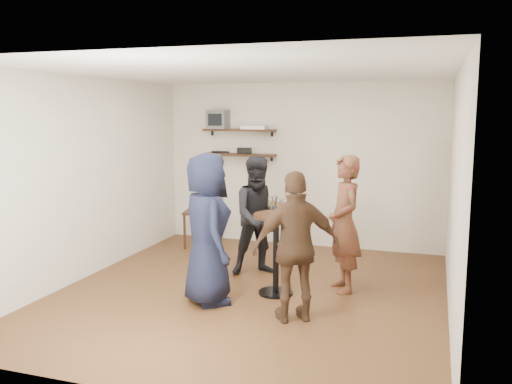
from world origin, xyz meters
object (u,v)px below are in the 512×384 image
(person_brown, at_px, (296,247))
(person_dark, at_px, (260,216))
(side_table, at_px, (201,216))
(person_navy, at_px, (207,229))
(dvd_deck, at_px, (254,127))
(radio, at_px, (244,151))
(person_plaid, at_px, (344,224))
(drinks_table, at_px, (276,243))
(crt_monitor, at_px, (218,120))

(person_brown, bearing_deg, person_dark, -89.80)
(side_table, bearing_deg, person_navy, -64.26)
(dvd_deck, bearing_deg, person_navy, -82.19)
(side_table, relative_size, person_dark, 0.38)
(dvd_deck, relative_size, person_dark, 0.25)
(radio, height_order, person_plaid, person_plaid)
(drinks_table, height_order, person_brown, person_brown)
(person_dark, bearing_deg, crt_monitor, 96.41)
(person_dark, bearing_deg, side_table, 110.26)
(dvd_deck, relative_size, person_plaid, 0.24)
(side_table, height_order, drinks_table, drinks_table)
(radio, bearing_deg, crt_monitor, 180.00)
(radio, bearing_deg, side_table, -134.46)
(person_dark, bearing_deg, person_plaid, -46.89)
(radio, bearing_deg, drinks_table, -62.23)
(side_table, xyz_separation_m, drinks_table, (1.76, -1.77, 0.13))
(crt_monitor, height_order, person_brown, crt_monitor)
(crt_monitor, bearing_deg, radio, 0.00)
(drinks_table, bearing_deg, dvd_deck, 114.28)
(radio, xyz_separation_m, person_dark, (0.79, -1.60, -0.73))
(radio, bearing_deg, dvd_deck, 0.00)
(crt_monitor, relative_size, radio, 1.45)
(crt_monitor, relative_size, person_navy, 0.19)
(dvd_deck, distance_m, side_table, 1.66)
(person_dark, distance_m, person_navy, 1.25)
(crt_monitor, bearing_deg, person_brown, -55.37)
(dvd_deck, distance_m, radio, 0.42)
(person_plaid, distance_m, person_brown, 1.14)
(drinks_table, height_order, person_plaid, person_plaid)
(person_plaid, height_order, person_brown, person_plaid)
(drinks_table, bearing_deg, person_navy, -141.91)
(person_brown, bearing_deg, crt_monitor, -86.18)
(drinks_table, bearing_deg, person_brown, -59.19)
(side_table, xyz_separation_m, person_brown, (2.18, -2.48, 0.29))
(crt_monitor, xyz_separation_m, dvd_deck, (0.62, 0.00, -0.12))
(person_navy, bearing_deg, side_table, -12.35)
(side_table, relative_size, person_navy, 0.35)
(side_table, bearing_deg, crt_monitor, 80.70)
(dvd_deck, xyz_separation_m, drinks_table, (1.04, -2.31, -1.27))
(dvd_deck, distance_m, person_navy, 3.04)
(side_table, bearing_deg, drinks_table, -45.18)
(person_plaid, bearing_deg, radio, -162.01)
(radio, distance_m, side_table, 1.28)
(person_plaid, relative_size, person_dark, 1.05)
(person_dark, bearing_deg, radio, 84.96)
(crt_monitor, height_order, radio, crt_monitor)
(drinks_table, xyz_separation_m, person_dark, (-0.43, 0.71, 0.16))
(person_navy, bearing_deg, person_dark, -48.44)
(drinks_table, relative_size, person_brown, 0.62)
(person_plaid, bearing_deg, drinks_table, -90.00)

